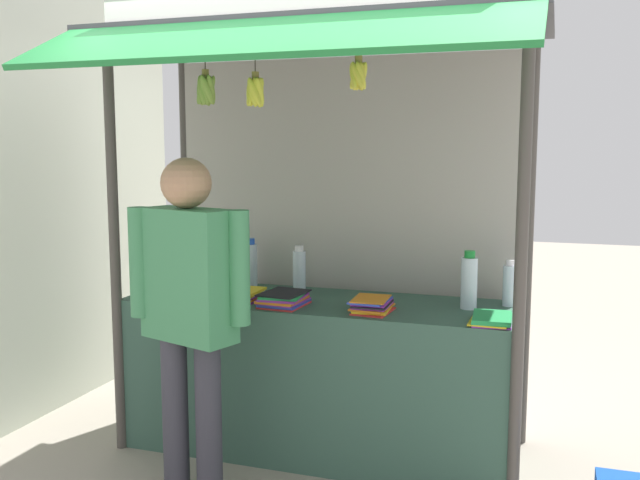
{
  "coord_description": "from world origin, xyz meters",
  "views": [
    {
      "loc": [
        1.26,
        -3.74,
        1.75
      ],
      "look_at": [
        0.0,
        0.0,
        1.24
      ],
      "focal_mm": 39.5,
      "sensor_mm": 36.0,
      "label": 1
    }
  ],
  "objects_px": {
    "magazine_stack_center": "(492,319)",
    "vendor_person": "(189,297)",
    "banana_bunch_leftmost": "(358,75)",
    "magazine_stack_left": "(244,295)",
    "water_bottle_front_right": "(299,270)",
    "banana_bunch_inner_left": "(256,92)",
    "water_bottle_far_left": "(509,285)",
    "magazine_stack_front_left": "(283,299)",
    "water_bottle_back_right": "(469,282)",
    "banana_bunch_inner_right": "(206,90)",
    "water_bottle_mid_left": "(251,264)",
    "magazine_stack_far_right": "(372,305)"
  },
  "relations": [
    {
      "from": "magazine_stack_front_left",
      "to": "banana_bunch_inner_right",
      "type": "bearing_deg",
      "value": -138.72
    },
    {
      "from": "water_bottle_back_right",
      "to": "water_bottle_front_right",
      "type": "bearing_deg",
      "value": 172.47
    },
    {
      "from": "magazine_stack_left",
      "to": "water_bottle_back_right",
      "type": "bearing_deg",
      "value": 7.55
    },
    {
      "from": "magazine_stack_left",
      "to": "banana_bunch_inner_right",
      "type": "height_order",
      "value": "banana_bunch_inner_right"
    },
    {
      "from": "magazine_stack_far_right",
      "to": "magazine_stack_left",
      "type": "xyz_separation_m",
      "value": [
        -0.78,
        0.07,
        -0.01
      ]
    },
    {
      "from": "water_bottle_mid_left",
      "to": "magazine_stack_far_right",
      "type": "relative_size",
      "value": 1.11
    },
    {
      "from": "magazine_stack_center",
      "to": "vendor_person",
      "type": "xyz_separation_m",
      "value": [
        -1.4,
        -0.53,
        0.12
      ]
    },
    {
      "from": "water_bottle_front_right",
      "to": "banana_bunch_inner_left",
      "type": "relative_size",
      "value": 0.91
    },
    {
      "from": "water_bottle_mid_left",
      "to": "banana_bunch_leftmost",
      "type": "bearing_deg",
      "value": -39.0
    },
    {
      "from": "magazine_stack_front_left",
      "to": "water_bottle_far_left",
      "type": "bearing_deg",
      "value": 18.09
    },
    {
      "from": "banana_bunch_inner_right",
      "to": "water_bottle_back_right",
      "type": "bearing_deg",
      "value": 21.89
    },
    {
      "from": "water_bottle_mid_left",
      "to": "magazine_stack_left",
      "type": "distance_m",
      "value": 0.41
    },
    {
      "from": "magazine_stack_left",
      "to": "banana_bunch_leftmost",
      "type": "xyz_separation_m",
      "value": [
        0.77,
        -0.35,
        1.18
      ]
    },
    {
      "from": "magazine_stack_far_right",
      "to": "banana_bunch_inner_left",
      "type": "bearing_deg",
      "value": -151.92
    },
    {
      "from": "vendor_person",
      "to": "magazine_stack_far_right",
      "type": "bearing_deg",
      "value": 54.83
    },
    {
      "from": "magazine_stack_front_left",
      "to": "magazine_stack_center",
      "type": "bearing_deg",
      "value": -1.48
    },
    {
      "from": "banana_bunch_inner_right",
      "to": "banana_bunch_leftmost",
      "type": "xyz_separation_m",
      "value": [
        0.81,
        -0.0,
        0.05
      ]
    },
    {
      "from": "water_bottle_back_right",
      "to": "magazine_stack_left",
      "type": "distance_m",
      "value": 1.27
    },
    {
      "from": "magazine_stack_center",
      "to": "vendor_person",
      "type": "relative_size",
      "value": 0.17
    },
    {
      "from": "magazine_stack_left",
      "to": "banana_bunch_leftmost",
      "type": "relative_size",
      "value": 1.16
    },
    {
      "from": "water_bottle_back_right",
      "to": "banana_bunch_leftmost",
      "type": "bearing_deg",
      "value": -132.96
    },
    {
      "from": "water_bottle_mid_left",
      "to": "banana_bunch_inner_right",
      "type": "relative_size",
      "value": 1.02
    },
    {
      "from": "magazine_stack_front_left",
      "to": "banana_bunch_inner_left",
      "type": "xyz_separation_m",
      "value": [
        -0.03,
        -0.27,
        1.11
      ]
    },
    {
      "from": "magazine_stack_center",
      "to": "water_bottle_far_left",
      "type": "bearing_deg",
      "value": 82.33
    },
    {
      "from": "water_bottle_mid_left",
      "to": "water_bottle_back_right",
      "type": "bearing_deg",
      "value": -8.48
    },
    {
      "from": "magazine_stack_front_left",
      "to": "magazine_stack_far_right",
      "type": "height_order",
      "value": "magazine_stack_front_left"
    },
    {
      "from": "banana_bunch_inner_left",
      "to": "banana_bunch_leftmost",
      "type": "bearing_deg",
      "value": -0.09
    },
    {
      "from": "water_bottle_mid_left",
      "to": "banana_bunch_inner_right",
      "type": "height_order",
      "value": "banana_bunch_inner_right"
    },
    {
      "from": "water_bottle_back_right",
      "to": "vendor_person",
      "type": "distance_m",
      "value": 1.49
    },
    {
      "from": "magazine_stack_front_left",
      "to": "vendor_person",
      "type": "height_order",
      "value": "vendor_person"
    },
    {
      "from": "water_bottle_front_right",
      "to": "magazine_stack_front_left",
      "type": "bearing_deg",
      "value": -82.97
    },
    {
      "from": "magazine_stack_center",
      "to": "banana_bunch_leftmost",
      "type": "distance_m",
      "value": 1.37
    },
    {
      "from": "magazine_stack_far_right",
      "to": "banana_bunch_inner_right",
      "type": "xyz_separation_m",
      "value": [
        -0.81,
        -0.29,
        1.13
      ]
    },
    {
      "from": "water_bottle_front_right",
      "to": "water_bottle_far_left",
      "type": "height_order",
      "value": "water_bottle_front_right"
    },
    {
      "from": "water_bottle_far_left",
      "to": "banana_bunch_inner_right",
      "type": "height_order",
      "value": "banana_bunch_inner_right"
    },
    {
      "from": "magazine_stack_front_left",
      "to": "banana_bunch_inner_left",
      "type": "bearing_deg",
      "value": -97.12
    },
    {
      "from": "magazine_stack_center",
      "to": "magazine_stack_left",
      "type": "height_order",
      "value": "magazine_stack_left"
    },
    {
      "from": "magazine_stack_center",
      "to": "magazine_stack_left",
      "type": "relative_size",
      "value": 1.02
    },
    {
      "from": "magazine_stack_center",
      "to": "vendor_person",
      "type": "bearing_deg",
      "value": -159.17
    },
    {
      "from": "water_bottle_mid_left",
      "to": "magazine_stack_center",
      "type": "distance_m",
      "value": 1.61
    },
    {
      "from": "water_bottle_front_right",
      "to": "water_bottle_back_right",
      "type": "bearing_deg",
      "value": -7.53
    },
    {
      "from": "magazine_stack_far_right",
      "to": "magazine_stack_left",
      "type": "relative_size",
      "value": 0.98
    },
    {
      "from": "banana_bunch_inner_left",
      "to": "banana_bunch_leftmost",
      "type": "xyz_separation_m",
      "value": [
        0.53,
        -0.0,
        0.06
      ]
    },
    {
      "from": "water_bottle_far_left",
      "to": "magazine_stack_center",
      "type": "xyz_separation_m",
      "value": [
        -0.06,
        -0.42,
        -0.1
      ]
    },
    {
      "from": "magazine_stack_center",
      "to": "banana_bunch_leftmost",
      "type": "xyz_separation_m",
      "value": [
        -0.63,
        -0.24,
        1.19
      ]
    },
    {
      "from": "magazine_stack_left",
      "to": "banana_bunch_inner_right",
      "type": "relative_size",
      "value": 0.94
    },
    {
      "from": "magazine_stack_center",
      "to": "banana_bunch_inner_left",
      "type": "bearing_deg",
      "value": -168.16
    },
    {
      "from": "water_bottle_back_right",
      "to": "vendor_person",
      "type": "relative_size",
      "value": 0.19
    },
    {
      "from": "magazine_stack_far_right",
      "to": "vendor_person",
      "type": "bearing_deg",
      "value": -143.43
    },
    {
      "from": "banana_bunch_leftmost",
      "to": "vendor_person",
      "type": "xyz_separation_m",
      "value": [
        -0.77,
        -0.29,
        -1.07
      ]
    }
  ]
}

